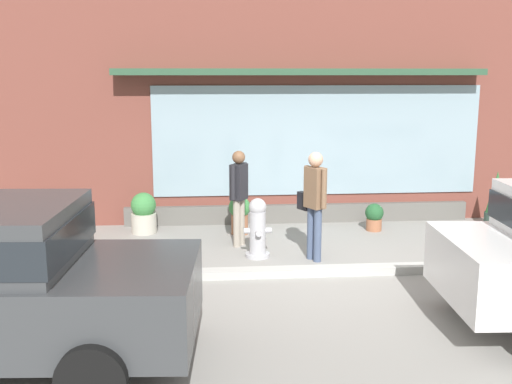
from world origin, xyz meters
TOP-DOWN VIEW (x-y plane):
  - ground_plane at (0.00, 0.00)m, footprint 60.00×60.00m
  - curb_strip at (0.00, -0.20)m, footprint 14.00×0.24m
  - storefront at (0.01, 3.19)m, footprint 14.00×0.81m
  - fire_hydrant at (-0.99, 0.76)m, footprint 0.44×0.41m
  - pedestrian_with_handbag at (-0.14, 0.54)m, footprint 0.39×0.63m
  - pedestrian_passerby at (-1.25, 1.43)m, footprint 0.33×0.41m
  - potted_plant_near_hydrant at (3.67, 2.28)m, footprint 0.38×0.38m
  - potted_plant_by_entrance at (-4.71, 2.30)m, footprint 0.49×0.49m
  - potted_plant_window_right at (1.31, 2.22)m, footprint 0.34×0.34m
  - potted_plant_window_center at (-2.94, 2.41)m, footprint 0.46×0.46m
  - potted_plant_corner_tall at (-1.20, 2.18)m, footprint 0.39×0.39m

SIDE VIEW (x-z plane):
  - ground_plane at x=0.00m, z-range 0.00..0.00m
  - curb_strip at x=0.00m, z-range 0.00..0.12m
  - potted_plant_window_right at x=1.31m, z-range 0.02..0.53m
  - potted_plant_window_center at x=-2.94m, z-range 0.00..0.75m
  - potted_plant_corner_tall at x=-1.20m, z-range 0.04..0.74m
  - potted_plant_by_entrance at x=-4.71m, z-range 0.04..0.77m
  - fire_hydrant at x=-0.99m, z-range -0.01..0.95m
  - potted_plant_near_hydrant at x=3.67m, z-range -0.02..1.05m
  - pedestrian_passerby at x=-1.25m, z-range 0.13..1.75m
  - pedestrian_with_handbag at x=-0.14m, z-range 0.15..1.85m
  - storefront at x=0.01m, z-range -0.05..4.91m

